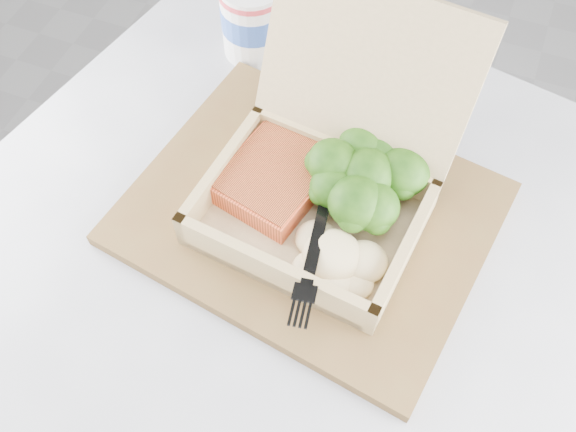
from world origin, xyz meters
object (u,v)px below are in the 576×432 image
at_px(serving_tray, 310,213).
at_px(paper_cup, 252,17).
at_px(cafe_table, 292,332).
at_px(takeout_container, 328,169).

distance_m(serving_tray, paper_cup, 0.26).
xyz_separation_m(serving_tray, paper_cup, (-0.15, 0.20, 0.04)).
distance_m(cafe_table, serving_tray, 0.19).
bearing_deg(serving_tray, paper_cup, 125.99).
relative_size(cafe_table, serving_tray, 2.41).
relative_size(takeout_container, paper_cup, 2.64).
relative_size(serving_tray, takeout_container, 1.40).
xyz_separation_m(cafe_table, takeout_container, (0.01, 0.08, 0.24)).
bearing_deg(takeout_container, paper_cup, 137.23).
bearing_deg(takeout_container, cafe_table, -88.46).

